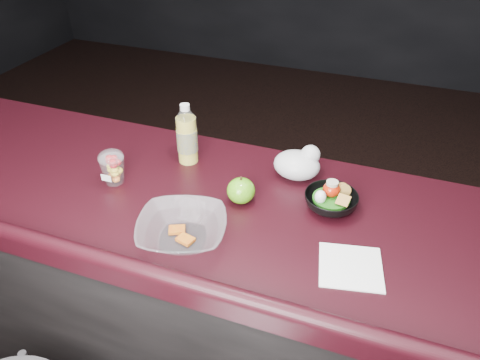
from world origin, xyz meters
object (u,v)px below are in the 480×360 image
(fruit_cup, at_px, (112,166))
(snack_bowl, at_px, (331,200))
(takeout_bowl, at_px, (182,230))
(lemonade_bottle, at_px, (187,138))
(green_apple, at_px, (241,191))

(fruit_cup, xyz_separation_m, snack_bowl, (0.68, 0.11, -0.03))
(takeout_bowl, bearing_deg, snack_bowl, 37.65)
(lemonade_bottle, height_order, takeout_bowl, lemonade_bottle)
(fruit_cup, height_order, snack_bowl, fruit_cup)
(green_apple, relative_size, takeout_bowl, 0.29)
(fruit_cup, relative_size, snack_bowl, 0.56)
(snack_bowl, xyz_separation_m, takeout_bowl, (-0.35, -0.27, 0.00))
(fruit_cup, bearing_deg, lemonade_bottle, 49.76)
(fruit_cup, height_order, takeout_bowl, fruit_cup)
(green_apple, bearing_deg, fruit_cup, -173.94)
(green_apple, xyz_separation_m, snack_bowl, (0.26, 0.06, -0.01))
(fruit_cup, relative_size, green_apple, 1.30)
(green_apple, bearing_deg, takeout_bowl, -113.70)
(lemonade_bottle, distance_m, takeout_bowl, 0.40)
(lemonade_bottle, height_order, fruit_cup, lemonade_bottle)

